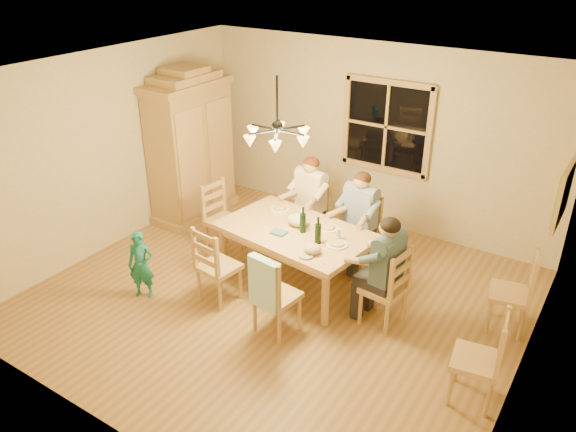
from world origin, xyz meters
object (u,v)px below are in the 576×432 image
Objects in this scene: wine_bottle_b at (318,230)px; chair_spare_back at (507,305)px; chair_far_right at (358,245)px; chair_near_left at (219,278)px; adult_woman at (310,192)px; adult_slate_man at (386,259)px; chair_end_right at (382,300)px; adult_plaid_man at (360,208)px; chandelier at (277,135)px; dining_table at (295,237)px; chair_near_right at (277,307)px; armoire at (191,150)px; chair_end_left at (224,231)px; chair_spare_front at (473,373)px; wine_bottle_a at (303,220)px; chair_far_left at (309,226)px; child at (141,265)px.

chair_spare_back is (2.07, 0.63, -0.62)m from wine_bottle_b.
chair_far_right and chair_near_left have the same top height.
adult_woman is 1.94m from adult_slate_man.
chair_end_right is 1.13× the size of adult_plaid_man.
chair_far_right is (0.45, 1.21, -1.77)m from chandelier.
chair_far_right reaches higher than dining_table.
chair_near_right is (0.34, -0.92, -0.36)m from dining_table.
chair_end_right is (3.67, -1.02, -0.75)m from armoire.
chair_end_left is at bearing 133.26° from chair_near_left.
adult_woman is at bearing 110.43° from dining_table.
adult_plaid_man is at bearing 43.04° from chair_spare_front.
chair_near_right is 1.13m from wine_bottle_a.
chair_near_left is 0.92m from chair_near_right.
wine_bottle_b reaches higher than chair_end_left.
chandelier reaches higher than chair_spare_front.
chair_far_right is at bearing 83.43° from adult_plaid_man.
wine_bottle_a is (-1.15, 0.16, 0.62)m from chair_end_right.
chair_near_left is 1.00× the size of chair_end_left.
armoire is 2.32× the size of chair_far_right.
adult_slate_man is (0.00, 0.00, 0.54)m from chair_end_right.
chair_far_left is at bearing 110.43° from dining_table.
chair_near_right is 2.55m from chair_spare_back.
adult_woman is (-0.68, 1.84, 0.54)m from chair_near_right.
adult_plaid_man is at bearing 117.98° from chair_end_left.
wine_bottle_b is (0.38, 0.26, -1.15)m from chandelier.
chair_near_left is 1.13× the size of adult_woman.
chandelier reaches higher than chair_near_right.
wine_bottle_a is at bearing 90.40° from chair_end_left.
chair_spare_back is (2.81, -0.43, -0.54)m from adult_woman.
wine_bottle_a is at bearing 123.47° from chair_far_left.
adult_plaid_man is (0.81, -0.11, 0.54)m from chair_far_left.
wine_bottle_a is 2.56m from chair_spare_front.
chair_near_left is 1.81m from adult_woman.
chair_near_left is 1.15× the size of child.
adult_plaid_man is at bearing -0.81° from armoire.
adult_plaid_man reaches higher than chair_end_right.
child is at bearing 71.44° from chair_far_left.
chandelier is at bearing 129.55° from chair_near_right.
chair_far_left is 1.00× the size of chair_near_right.
chair_far_right is 2.56m from chair_spare_front.
child is at bearing -144.28° from chair_near_left.
adult_woman is 1.00× the size of adult_slate_man.
adult_plaid_man is (-0.80, 0.98, 0.54)m from chair_end_right.
chandelier is at bearing 72.61° from chair_spare_front.
chandelier reaches higher than chair_far_left.
wine_bottle_a is (0.45, -0.92, 0.62)m from chair_far_left.
dining_table is at bearing 62.10° from chair_near_left.
chair_near_left is 3.29m from chair_spare_back.
child is at bearing -148.23° from wine_bottle_b.
armoire is at bearing 63.11° from chair_spare_front.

